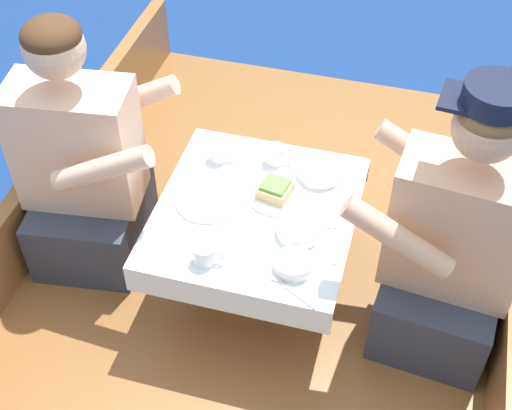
% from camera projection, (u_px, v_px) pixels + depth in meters
% --- Properties ---
extents(ground_plane, '(60.00, 60.00, 0.00)m').
position_uv_depth(ground_plane, '(250.00, 341.00, 2.69)').
color(ground_plane, navy).
extents(boat_deck, '(1.75, 2.81, 0.25)m').
position_uv_depth(boat_deck, '(250.00, 321.00, 2.60)').
color(boat_deck, brown).
rests_on(boat_deck, ground_plane).
extents(gunwale_port, '(0.06, 2.81, 0.29)m').
position_uv_depth(gunwale_port, '(24.00, 225.00, 2.56)').
color(gunwale_port, '#936033').
rests_on(gunwale_port, boat_deck).
extents(gunwale_starboard, '(0.06, 2.81, 0.29)m').
position_uv_depth(gunwale_starboard, '(507.00, 328.00, 2.25)').
color(gunwale_starboard, '#936033').
rests_on(gunwale_starboard, boat_deck).
extents(cockpit_table, '(0.64, 0.69, 0.37)m').
position_uv_depth(cockpit_table, '(256.00, 218.00, 2.33)').
color(cockpit_table, '#B2B2B7').
rests_on(cockpit_table, boat_deck).
extents(person_port, '(0.56, 0.50, 0.95)m').
position_uv_depth(person_port, '(84.00, 169.00, 2.43)').
color(person_port, '#333847').
rests_on(person_port, boat_deck).
extents(person_starboard, '(0.55, 0.48, 0.99)m').
position_uv_depth(person_starboard, '(451.00, 247.00, 2.17)').
color(person_starboard, '#333847').
rests_on(person_starboard, boat_deck).
extents(plate_sandwich, '(0.19, 0.19, 0.01)m').
position_uv_depth(plate_sandwich, '(275.00, 195.00, 2.34)').
color(plate_sandwich, white).
rests_on(plate_sandwich, cockpit_table).
extents(plate_bread, '(0.21, 0.21, 0.01)m').
position_uv_depth(plate_bread, '(207.00, 200.00, 2.32)').
color(plate_bread, white).
rests_on(plate_bread, cockpit_table).
extents(sandwich, '(0.12, 0.11, 0.05)m').
position_uv_depth(sandwich, '(275.00, 189.00, 2.32)').
color(sandwich, '#E0BC7F').
rests_on(sandwich, plate_sandwich).
extents(bowl_port_near, '(0.14, 0.14, 0.04)m').
position_uv_depth(bowl_port_near, '(299.00, 229.00, 2.21)').
color(bowl_port_near, white).
rests_on(bowl_port_near, cockpit_table).
extents(bowl_starboard_near, '(0.12, 0.12, 0.04)m').
position_uv_depth(bowl_starboard_near, '(293.00, 264.00, 2.11)').
color(bowl_starboard_near, white).
rests_on(bowl_starboard_near, cockpit_table).
extents(bowl_center_far, '(0.15, 0.15, 0.04)m').
position_uv_depth(bowl_center_far, '(320.00, 171.00, 2.40)').
color(bowl_center_far, white).
rests_on(bowl_center_far, cockpit_table).
extents(coffee_cup_port, '(0.09, 0.07, 0.07)m').
position_uv_depth(coffee_cup_port, '(276.00, 154.00, 2.44)').
color(coffee_cup_port, white).
rests_on(coffee_cup_port, cockpit_table).
extents(coffee_cup_starboard, '(0.10, 0.07, 0.06)m').
position_uv_depth(coffee_cup_starboard, '(205.00, 253.00, 2.12)').
color(coffee_cup_starboard, white).
rests_on(coffee_cup_starboard, cockpit_table).
extents(coffee_cup_center, '(0.10, 0.07, 0.06)m').
position_uv_depth(coffee_cup_center, '(219.00, 152.00, 2.45)').
color(coffee_cup_center, white).
rests_on(coffee_cup_center, cockpit_table).
extents(utensil_knife_starboard, '(0.11, 0.14, 0.00)m').
position_uv_depth(utensil_knife_starboard, '(243.00, 216.00, 2.27)').
color(utensil_knife_starboard, silver).
rests_on(utensil_knife_starboard, cockpit_table).
extents(utensil_spoon_center, '(0.16, 0.09, 0.01)m').
position_uv_depth(utensil_spoon_center, '(287.00, 286.00, 2.07)').
color(utensil_spoon_center, silver).
rests_on(utensil_spoon_center, cockpit_table).
extents(utensil_spoon_starboard, '(0.06, 0.17, 0.01)m').
position_uv_depth(utensil_spoon_starboard, '(332.00, 236.00, 2.21)').
color(utensil_spoon_starboard, silver).
rests_on(utensil_spoon_starboard, cockpit_table).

